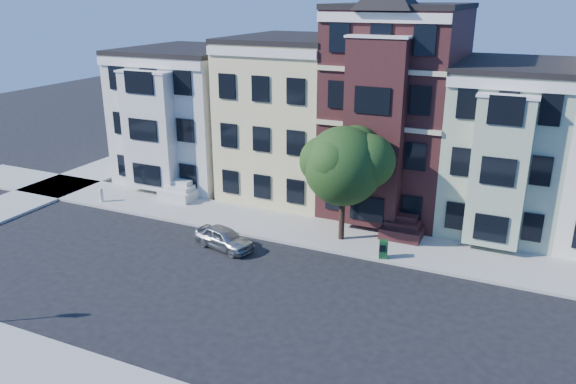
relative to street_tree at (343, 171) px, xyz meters
The scene contains 10 objects.
ground 8.71m from the street_tree, 82.61° to the right, with size 120.00×120.00×0.00m, color black.
far_sidewalk 4.07m from the street_tree, 18.36° to the left, with size 60.00×4.00×0.15m, color #9E9B93.
house_white 15.59m from the street_tree, 154.00° to the left, with size 8.00×9.00×9.00m, color silver.
house_yellow 9.15m from the street_tree, 131.32° to the left, with size 7.00×9.00×10.00m, color beige.
house_brown 7.18m from the street_tree, 81.71° to the left, with size 7.00×9.00×12.00m, color #371718.
house_green 10.15m from the street_tree, 42.34° to the left, with size 6.00×9.00×9.00m, color #9BAE91.
street_tree is the anchor object (origin of this frame).
parked_car 7.22m from the street_tree, 147.11° to the right, with size 1.40×3.47×1.18m, color #9C9FA5.
newspaper_box 4.55m from the street_tree, 26.68° to the right, with size 0.43×0.38×0.95m, color #1C522A.
fire_hydrant 16.41m from the street_tree, behind, with size 0.26×0.26×0.72m, color beige.
Camera 1 is at (8.09, -19.08, 12.72)m, focal length 35.00 mm.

